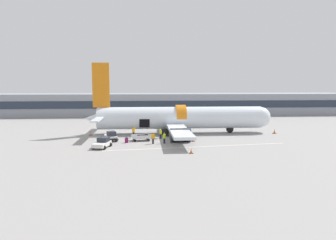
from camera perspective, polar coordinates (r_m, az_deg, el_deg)
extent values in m
plane|color=gray|center=(45.85, 1.15, -3.91)|extent=(500.00, 500.00, 0.00)
cube|color=silver|center=(41.43, 5.75, -5.09)|extent=(25.60, 3.41, 0.01)
cube|color=gray|center=(85.18, -1.47, 3.06)|extent=(109.13, 13.24, 5.97)
cube|color=#232D3D|center=(78.50, -1.22, 2.96)|extent=(106.95, 0.16, 1.91)
cylinder|color=silver|center=(52.09, 2.39, 0.44)|extent=(28.46, 3.81, 3.81)
sphere|color=silver|center=(55.60, 17.11, 0.54)|extent=(3.62, 3.62, 3.62)
cone|color=silver|center=(52.35, -13.27, 0.29)|extent=(4.38, 3.50, 3.50)
cylinder|color=orange|center=(52.02, 2.40, 0.81)|extent=(1.71, 3.81, 3.81)
cube|color=orange|center=(51.93, -12.65, 6.50)|extent=(2.85, 0.28, 7.47)
cube|color=silver|center=(48.30, -13.15, 0.22)|extent=(1.20, 7.93, 0.20)
cube|color=silver|center=(56.12, -11.93, 1.14)|extent=(1.20, 7.93, 0.20)
cube|color=silver|center=(44.56, 2.10, -1.99)|extent=(2.86, 14.17, 0.40)
cube|color=silver|center=(59.66, 0.43, 0.24)|extent=(2.86, 14.17, 0.40)
cylinder|color=#333842|center=(44.49, 2.38, -2.85)|extent=(3.04, 2.06, 2.06)
cylinder|color=#333842|center=(59.95, 0.60, -0.35)|extent=(3.04, 2.06, 2.06)
cube|color=black|center=(49.94, -4.51, -0.62)|extent=(1.70, 0.12, 1.40)
cylinder|color=#56565B|center=(54.04, 11.71, -1.10)|extent=(0.22, 0.22, 1.15)
sphere|color=black|center=(54.12, 11.70, -1.71)|extent=(1.30, 1.30, 1.30)
cylinder|color=#56565B|center=(49.45, -0.54, -1.68)|extent=(0.22, 0.22, 1.15)
sphere|color=black|center=(49.54, -0.54, -2.34)|extent=(1.30, 1.30, 1.30)
cylinder|color=#56565B|center=(54.60, -0.91, -0.88)|extent=(0.22, 0.22, 1.15)
sphere|color=black|center=(54.68, -0.91, -1.48)|extent=(1.30, 1.30, 1.30)
cube|color=silver|center=(41.42, -12.47, -4.53)|extent=(2.34, 3.48, 0.51)
cube|color=#232833|center=(41.82, -12.20, -3.63)|extent=(1.67, 1.72, 0.61)
cube|color=black|center=(42.93, -11.63, -4.25)|extent=(1.41, 0.48, 0.25)
sphere|color=black|center=(42.17, -10.95, -4.59)|extent=(0.56, 0.56, 0.56)
sphere|color=black|center=(42.73, -12.84, -4.48)|extent=(0.56, 0.56, 0.56)
sphere|color=black|center=(40.20, -12.06, -5.17)|extent=(0.56, 0.56, 0.56)
sphere|color=black|center=(40.79, -14.03, -5.05)|extent=(0.56, 0.56, 0.56)
cube|color=white|center=(46.39, -10.86, -3.23)|extent=(2.32, 3.40, 0.59)
cube|color=#232833|center=(45.76, -10.74, -2.56)|extent=(1.58, 1.71, 0.68)
cube|color=black|center=(44.87, -10.42, -3.71)|extent=(1.23, 0.52, 0.30)
sphere|color=black|center=(45.28, -11.40, -3.81)|extent=(0.56, 0.56, 0.56)
sphere|color=black|center=(45.56, -9.75, -3.71)|extent=(0.56, 0.56, 0.56)
sphere|color=black|center=(47.33, -11.92, -3.37)|extent=(0.56, 0.56, 0.56)
sphere|color=black|center=(47.59, -10.34, -3.28)|extent=(0.56, 0.56, 0.56)
cube|color=silver|center=(45.74, -5.13, -3.39)|extent=(3.12, 1.94, 0.05)
cube|color=silver|center=(45.88, -3.35, -3.04)|extent=(0.26, 1.57, 0.43)
cube|color=silver|center=(44.95, -5.02, -3.26)|extent=(2.87, 0.43, 0.43)
cube|color=silver|center=(46.44, -5.25, -2.94)|extent=(2.87, 0.43, 0.43)
cube|color=#333338|center=(46.03, -2.75, -3.55)|extent=(0.90, 0.19, 0.06)
sphere|color=black|center=(45.14, -3.71, -3.83)|extent=(0.40, 0.40, 0.40)
sphere|color=black|center=(46.68, -3.99, -3.48)|extent=(0.40, 0.40, 0.40)
sphere|color=black|center=(44.90, -6.32, -3.91)|extent=(0.40, 0.40, 0.40)
sphere|color=black|center=(46.45, -6.51, -3.56)|extent=(0.40, 0.40, 0.40)
cube|color=black|center=(45.71, -5.63, -3.10)|extent=(0.40, 0.33, 0.43)
cube|color=#2D2D33|center=(45.69, -5.13, -3.12)|extent=(0.49, 0.35, 0.40)
cube|color=black|center=(45.85, -4.10, -3.02)|extent=(0.43, 0.30, 0.49)
cube|color=black|center=(46.07, -4.73, -3.08)|extent=(0.54, 0.36, 0.33)
cylinder|color=#1E2338|center=(47.33, -1.43, -3.10)|extent=(0.30, 0.30, 0.76)
cylinder|color=#CCE523|center=(47.21, -1.43, -2.28)|extent=(0.39, 0.39, 0.60)
sphere|color=beige|center=(47.15, -1.43, -1.79)|extent=(0.21, 0.21, 0.21)
cylinder|color=#CCE523|center=(47.02, -1.39, -2.40)|extent=(0.12, 0.12, 0.55)
cylinder|color=#CCE523|center=(47.43, -1.47, -2.32)|extent=(0.12, 0.12, 0.55)
cylinder|color=#1E2338|center=(43.52, -0.70, -3.97)|extent=(0.39, 0.39, 0.76)
cylinder|color=#B7E019|center=(43.40, -0.71, -3.09)|extent=(0.50, 0.50, 0.60)
sphere|color=brown|center=(43.33, -0.71, -2.56)|extent=(0.21, 0.21, 0.21)
cylinder|color=#B7E019|center=(43.56, -0.51, -3.14)|extent=(0.16, 0.16, 0.55)
cylinder|color=#B7E019|center=(43.26, -0.90, -3.21)|extent=(0.16, 0.16, 0.55)
cylinder|color=#2D2D33|center=(43.20, -2.86, -4.03)|extent=(0.34, 0.34, 0.80)
cylinder|color=orange|center=(43.07, -2.87, -3.09)|extent=(0.44, 0.44, 0.63)
sphere|color=brown|center=(43.00, -2.87, -2.53)|extent=(0.22, 0.22, 0.22)
cylinder|color=orange|center=(43.11, -3.16, -3.18)|extent=(0.14, 0.14, 0.58)
cylinder|color=orange|center=(43.05, -2.57, -3.19)|extent=(0.14, 0.14, 0.58)
cylinder|color=#1E2338|center=(48.53, -6.57, -2.82)|extent=(0.46, 0.46, 0.89)
cylinder|color=orange|center=(48.40, -6.58, -1.90)|extent=(0.59, 0.59, 0.70)
sphere|color=#9E7556|center=(48.33, -6.59, -1.34)|extent=(0.25, 0.25, 0.25)
cylinder|color=orange|center=(48.23, -6.78, -2.02)|extent=(0.19, 0.19, 0.64)
cylinder|color=orange|center=(48.59, -6.39, -1.95)|extent=(0.19, 0.19, 0.64)
cube|color=#721951|center=(44.35, -7.89, -3.88)|extent=(0.54, 0.34, 0.69)
cube|color=black|center=(44.28, -7.90, -3.37)|extent=(0.31, 0.15, 0.12)
cube|color=black|center=(55.51, 19.62, -2.41)|extent=(0.60, 0.60, 0.03)
cone|color=orange|center=(55.46, 19.63, -2.03)|extent=(0.45, 0.45, 0.79)
cylinder|color=white|center=(55.45, 19.63, -1.99)|extent=(0.26, 0.26, 0.09)
cube|color=black|center=(37.48, 4.46, -6.32)|extent=(0.49, 0.49, 0.03)
cone|color=orange|center=(37.42, 4.46, -5.87)|extent=(0.36, 0.36, 0.63)
cylinder|color=white|center=(37.41, 4.46, -5.83)|extent=(0.21, 0.21, 0.08)
cube|color=black|center=(45.26, 4.78, -4.05)|extent=(0.54, 0.54, 0.03)
cone|color=orange|center=(45.20, 4.78, -3.66)|extent=(0.40, 0.40, 0.66)
cylinder|color=white|center=(45.20, 4.78, -3.61)|extent=(0.23, 0.23, 0.08)
cube|color=black|center=(52.10, -14.54, -2.81)|extent=(0.54, 0.54, 0.03)
cone|color=orange|center=(52.05, -14.55, -2.51)|extent=(0.40, 0.40, 0.58)
cylinder|color=white|center=(52.05, -14.55, -2.48)|extent=(0.23, 0.23, 0.07)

